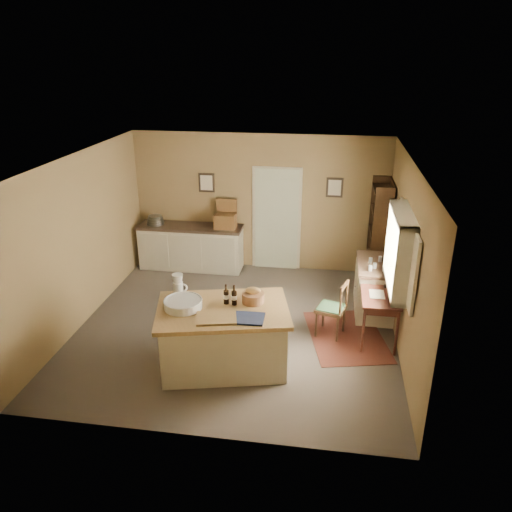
{
  "coord_description": "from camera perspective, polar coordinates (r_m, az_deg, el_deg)",
  "views": [
    {
      "loc": [
        1.37,
        -6.89,
        4.15
      ],
      "look_at": [
        0.28,
        0.25,
        1.15
      ],
      "focal_mm": 35.0,
      "sensor_mm": 36.0,
      "label": 1
    }
  ],
  "objects": [
    {
      "name": "writing_desk",
      "position": [
        7.73,
        13.95,
        -4.93
      ],
      "size": [
        0.55,
        0.91,
        0.82
      ],
      "color": "#3B1A14",
      "rests_on": "ground"
    },
    {
      "name": "shelving_unit",
      "position": [
        9.48,
        14.14,
        2.4
      ],
      "size": [
        0.34,
        0.9,
        1.99
      ],
      "color": "black",
      "rests_on": "ground"
    },
    {
      "name": "framed_prints",
      "position": [
        9.75,
        1.55,
        8.1
      ],
      "size": [
        2.82,
        0.02,
        0.38
      ],
      "color": "black",
      "rests_on": "ground"
    },
    {
      "name": "desk_chair",
      "position": [
        7.82,
        8.55,
        -5.99
      ],
      "size": [
        0.52,
        0.52,
        0.9
      ],
      "primitive_type": null,
      "rotation": [
        0.0,
        0.0,
        -0.29
      ],
      "color": "black",
      "rests_on": "ground"
    },
    {
      "name": "ground",
      "position": [
        8.16,
        -2.21,
        -8.05
      ],
      "size": [
        5.0,
        5.0,
        0.0
      ],
      "primitive_type": "plane",
      "color": "#63554B",
      "rests_on": "ground"
    },
    {
      "name": "ceiling",
      "position": [
        7.17,
        -2.54,
        10.87
      ],
      "size": [
        5.0,
        5.0,
        0.0
      ],
      "primitive_type": "plane",
      "color": "silver",
      "rests_on": "wall_back"
    },
    {
      "name": "sideboard",
      "position": [
        10.17,
        -7.38,
        1.2
      ],
      "size": [
        2.09,
        0.59,
        1.18
      ],
      "color": "beige",
      "rests_on": "ground"
    },
    {
      "name": "window",
      "position": [
        7.25,
        16.44,
        0.58
      ],
      "size": [
        0.25,
        1.99,
        1.12
      ],
      "color": "beige",
      "rests_on": "ground"
    },
    {
      "name": "door",
      "position": [
        9.91,
        2.36,
        4.33
      ],
      "size": [
        0.97,
        0.06,
        2.11
      ],
      "primitive_type": "cube",
      "color": "beige",
      "rests_on": "ground"
    },
    {
      "name": "wall_left",
      "position": [
        8.38,
        -19.4,
        1.71
      ],
      "size": [
        0.1,
        5.0,
        2.7
      ],
      "primitive_type": "cube",
      "color": "olive",
      "rests_on": "ground"
    },
    {
      "name": "wall_back",
      "position": [
        9.89,
        0.38,
        6.1
      ],
      "size": [
        5.0,
        0.1,
        2.7
      ],
      "primitive_type": "cube",
      "color": "olive",
      "rests_on": "ground"
    },
    {
      "name": "wall_right",
      "position": [
        7.52,
        16.68,
        -0.3
      ],
      "size": [
        0.1,
        5.0,
        2.7
      ],
      "primitive_type": "cube",
      "color": "olive",
      "rests_on": "ground"
    },
    {
      "name": "right_cabinet",
      "position": [
        8.61,
        13.39,
        -3.51
      ],
      "size": [
        0.62,
        1.12,
        0.99
      ],
      "color": "beige",
      "rests_on": "ground"
    },
    {
      "name": "work_island",
      "position": [
        7.01,
        -3.82,
        -9.04
      ],
      "size": [
        1.99,
        1.53,
        1.2
      ],
      "rotation": [
        0.0,
        0.0,
        0.23
      ],
      "color": "beige",
      "rests_on": "ground"
    },
    {
      "name": "wall_front",
      "position": [
        5.38,
        -7.45,
        -9.0
      ],
      "size": [
        5.0,
        0.1,
        2.7
      ],
      "primitive_type": "cube",
      "color": "olive",
      "rests_on": "ground"
    },
    {
      "name": "rug",
      "position": [
        8.02,
        10.28,
        -8.99
      ],
      "size": [
        1.43,
        1.81,
        0.01
      ],
      "primitive_type": "cube",
      "rotation": [
        0.0,
        0.0,
        0.22
      ],
      "color": "#57281B",
      "rests_on": "ground"
    }
  ]
}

